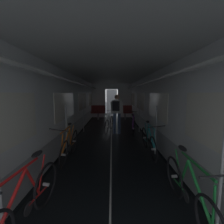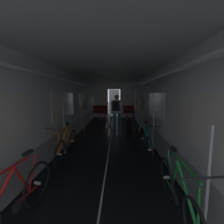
# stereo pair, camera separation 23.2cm
# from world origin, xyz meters

# --- Properties ---
(ground_plane) EXTENTS (60.00, 60.00, 0.00)m
(ground_plane) POSITION_xyz_m (0.00, 0.00, 0.00)
(ground_plane) COLOR black
(train_car_shell) EXTENTS (3.14, 12.34, 2.57)m
(train_car_shell) POSITION_xyz_m (-0.00, 3.60, 1.70)
(train_car_shell) COLOR black
(train_car_shell) RESTS_ON ground
(bench_seat_far_left) EXTENTS (0.98, 0.51, 0.95)m
(bench_seat_far_left) POSITION_xyz_m (-0.90, 8.07, 0.57)
(bench_seat_far_left) COLOR gray
(bench_seat_far_left) RESTS_ON ground
(bench_seat_far_right) EXTENTS (0.98, 0.51, 0.95)m
(bench_seat_far_right) POSITION_xyz_m (0.90, 8.07, 0.57)
(bench_seat_far_right) COLOR gray
(bench_seat_far_right) RESTS_ON ground
(bicycle_orange) EXTENTS (0.44, 1.69, 0.96)m
(bicycle_orange) POSITION_xyz_m (-1.11, 1.76, 0.38)
(bicycle_orange) COLOR black
(bicycle_orange) RESTS_ON ground
(bicycle_red) EXTENTS (0.44, 1.69, 0.95)m
(bicycle_red) POSITION_xyz_m (-1.04, -0.42, 0.38)
(bicycle_red) COLOR black
(bicycle_red) RESTS_ON ground
(bicycle_green) EXTENTS (0.44, 1.69, 0.95)m
(bicycle_green) POSITION_xyz_m (1.08, -0.19, 0.38)
(bicycle_green) COLOR black
(bicycle_green) RESTS_ON ground
(bicycle_purple) EXTENTS (0.44, 1.69, 0.95)m
(bicycle_purple) POSITION_xyz_m (0.96, 4.38, 0.38)
(bicycle_purple) COLOR black
(bicycle_purple) RESTS_ON ground
(bicycle_teal) EXTENTS (0.44, 1.69, 0.95)m
(bicycle_teal) POSITION_xyz_m (1.08, 2.11, 0.38)
(bicycle_teal) COLOR black
(bicycle_teal) RESTS_ON ground
(person_cyclist_aisle) EXTENTS (0.56, 0.46, 1.69)m
(person_cyclist_aisle) POSITION_xyz_m (0.23, 4.36, 1.02)
(person_cyclist_aisle) COLOR #384C75
(person_cyclist_aisle) RESTS_ON ground
(bicycle_white_in_aisle) EXTENTS (0.49, 1.67, 0.94)m
(bicycle_white_in_aisle) POSITION_xyz_m (-0.11, 4.63, 0.38)
(bicycle_white_in_aisle) COLOR black
(bicycle_white_in_aisle) RESTS_ON ground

